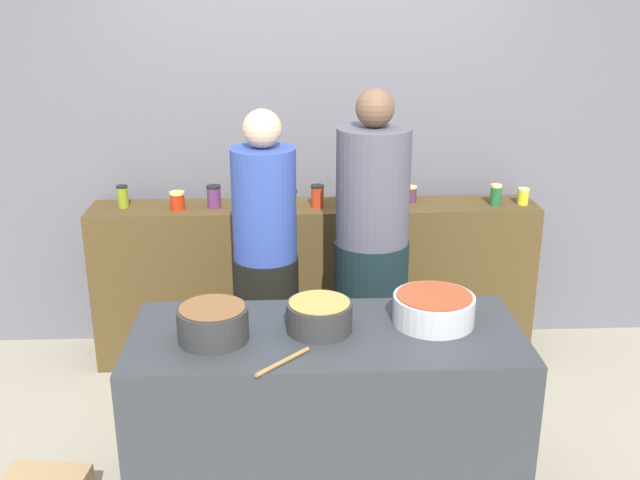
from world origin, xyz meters
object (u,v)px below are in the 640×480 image
(preserve_jar_9, at_px, (496,195))
(preserve_jar_7, at_px, (350,196))
(preserve_jar_6, at_px, (317,196))
(cook_in_cap, at_px, (371,273))
(wooden_spoon, at_px, (283,362))
(preserve_jar_10, at_px, (523,196))
(cook_with_tongs, at_px, (266,286))
(preserve_jar_0, at_px, (123,196))
(cooking_pot_center, at_px, (319,316))
(cooking_pot_right, at_px, (434,309))
(preserve_jar_1, at_px, (177,200))
(preserve_jar_4, at_px, (269,198))
(preserve_jar_3, at_px, (241,200))
(preserve_jar_8, at_px, (411,194))
(cooking_pot_left, at_px, (213,323))
(preserve_jar_2, at_px, (214,196))
(preserve_jar_5, at_px, (290,199))

(preserve_jar_9, bearing_deg, preserve_jar_7, 177.33)
(preserve_jar_6, relative_size, cook_in_cap, 0.08)
(wooden_spoon, bearing_deg, preserve_jar_10, 48.44)
(preserve_jar_10, height_order, cook_with_tongs, cook_with_tongs)
(preserve_jar_0, height_order, wooden_spoon, preserve_jar_0)
(preserve_jar_7, relative_size, cooking_pot_center, 0.36)
(cooking_pot_right, relative_size, wooden_spoon, 1.23)
(preserve_jar_1, height_order, preserve_jar_9, preserve_jar_9)
(preserve_jar_4, bearing_deg, wooden_spoon, -87.10)
(preserve_jar_3, xyz_separation_m, wooden_spoon, (0.25, -1.61, -0.20))
(preserve_jar_3, distance_m, cook_with_tongs, 0.71)
(preserve_jar_0, bearing_deg, preserve_jar_4, -4.52)
(preserve_jar_0, bearing_deg, preserve_jar_8, 1.16)
(preserve_jar_0, distance_m, preserve_jar_9, 2.23)
(preserve_jar_9, height_order, cooking_pot_left, preserve_jar_9)
(cooking_pot_center, bearing_deg, preserve_jar_10, 46.10)
(preserve_jar_2, xyz_separation_m, preserve_jar_4, (0.33, -0.04, -0.00))
(preserve_jar_4, height_order, cooking_pot_center, preserve_jar_4)
(preserve_jar_10, relative_size, cook_with_tongs, 0.06)
(cooking_pot_right, bearing_deg, preserve_jar_3, 125.81)
(cooking_pot_right, bearing_deg, preserve_jar_10, 58.69)
(preserve_jar_8, bearing_deg, preserve_jar_7, -172.90)
(preserve_jar_0, xyz_separation_m, preserve_jar_4, (0.87, -0.07, -0.00))
(preserve_jar_1, relative_size, preserve_jar_10, 1.07)
(preserve_jar_2, bearing_deg, preserve_jar_3, -14.68)
(preserve_jar_8, relative_size, preserve_jar_10, 0.98)
(preserve_jar_9, height_order, cooking_pot_right, preserve_jar_9)
(preserve_jar_8, relative_size, cooking_pot_right, 0.28)
(preserve_jar_6, height_order, cooking_pot_right, preserve_jar_6)
(cook_in_cap, bearing_deg, wooden_spoon, -113.82)
(preserve_jar_1, bearing_deg, preserve_jar_10, 0.28)
(cook_with_tongs, bearing_deg, wooden_spoon, -84.72)
(preserve_jar_4, bearing_deg, preserve_jar_10, 0.79)
(cook_with_tongs, distance_m, cook_in_cap, 0.57)
(cooking_pot_right, bearing_deg, cooking_pot_left, -172.93)
(preserve_jar_9, distance_m, cook_with_tongs, 1.55)
(cooking_pot_right, distance_m, wooden_spoon, 0.75)
(preserve_jar_5, relative_size, preserve_jar_10, 1.08)
(preserve_jar_7, distance_m, cook_in_cap, 0.66)
(preserve_jar_3, height_order, cook_in_cap, cook_in_cap)
(preserve_jar_1, xyz_separation_m, preserve_jar_8, (1.40, 0.09, -0.00))
(preserve_jar_10, distance_m, cook_with_tongs, 1.70)
(preserve_jar_6, distance_m, preserve_jar_10, 1.24)
(preserve_jar_2, height_order, preserve_jar_3, preserve_jar_2)
(preserve_jar_0, xyz_separation_m, cooking_pot_center, (1.11, -1.39, -0.15))
(cook_with_tongs, bearing_deg, preserve_jar_4, 89.19)
(preserve_jar_7, bearing_deg, preserve_jar_8, 7.10)
(preserve_jar_4, distance_m, wooden_spoon, 1.63)
(preserve_jar_0, xyz_separation_m, preserve_jar_8, (1.73, 0.04, -0.02))
(preserve_jar_0, bearing_deg, preserve_jar_7, -0.49)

